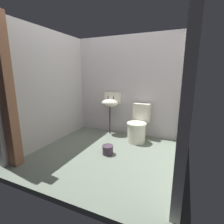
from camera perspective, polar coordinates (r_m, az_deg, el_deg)
ground_plane at (r=3.21m, az=-2.06°, el=-14.04°), size 2.84×2.63×0.08m
wall_back at (r=3.95m, az=5.22°, el=8.69°), size 2.84×0.10×2.25m
wall_left at (r=3.68m, az=-19.77°, el=7.69°), size 0.10×2.43×2.25m
wall_right at (r=2.69m, az=24.06°, el=5.66°), size 0.10×2.43×2.25m
wooden_door_post at (r=2.88m, az=-32.21°, el=5.21°), size 0.15×0.15×2.25m
toilet_near_wall at (r=3.61m, az=8.91°, el=-4.85°), size 0.43×0.62×0.78m
sink at (r=3.92m, az=-0.59°, el=3.24°), size 0.42×0.35×0.99m
bucket at (r=3.06m, az=-1.46°, el=-12.76°), size 0.21×0.21×0.16m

